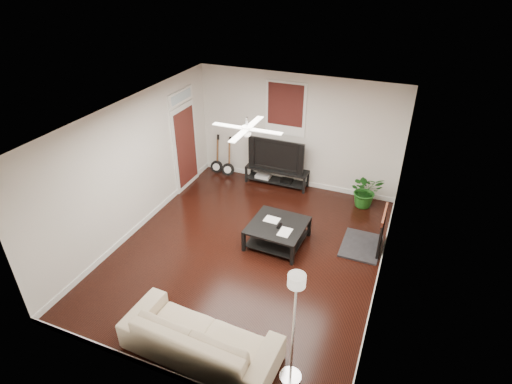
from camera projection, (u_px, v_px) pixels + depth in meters
room at (248, 191)px, 7.52m from camera, size 5.01×6.01×2.81m
brick_accent at (395, 191)px, 7.50m from camera, size 0.02×2.20×2.80m
fireplace at (372, 230)px, 8.07m from camera, size 0.80×1.10×0.92m
window_back at (285, 109)px, 9.70m from camera, size 1.00×0.06×1.30m
door_left at (185, 139)px, 9.91m from camera, size 0.08×1.00×2.50m
tv_stand at (277, 176)px, 10.46m from camera, size 1.59×0.42×0.44m
tv at (278, 153)px, 10.16m from camera, size 1.42×0.19×0.82m
coffee_table at (277, 234)px, 8.35m from camera, size 1.13×1.13×0.46m
sofa at (201, 337)px, 5.99m from camera, size 2.37×1.03×0.68m
floor_lamp at (293, 331)px, 5.32m from camera, size 0.33×0.33×1.90m
potted_plant at (366, 190)px, 9.48m from camera, size 0.93×0.89×0.81m
guitar_left at (216, 155)px, 10.83m from camera, size 0.36×0.28×1.05m
guitar_right at (228, 158)px, 10.69m from camera, size 0.38×0.31×1.05m
ceiling_fan at (247, 129)px, 6.91m from camera, size 1.24×1.24×0.32m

